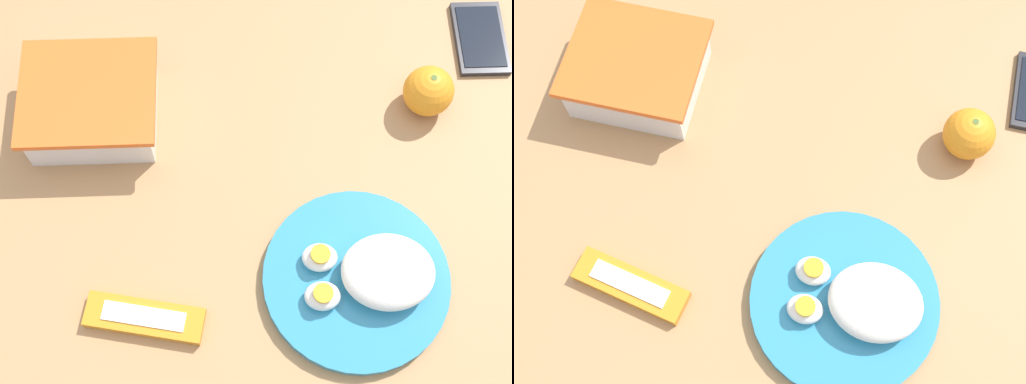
{
  "view_description": "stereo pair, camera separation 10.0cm",
  "coord_description": "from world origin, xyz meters",
  "views": [
    {
      "loc": [
        0.0,
        -0.4,
        1.66
      ],
      "look_at": [
        0.01,
        -0.01,
        0.74
      ],
      "focal_mm": 50.0,
      "sensor_mm": 36.0,
      "label": 1
    },
    {
      "loc": [
        0.1,
        -0.39,
        1.66
      ],
      "look_at": [
        0.01,
        -0.01,
        0.74
      ],
      "focal_mm": 50.0,
      "sensor_mm": 36.0,
      "label": 2
    }
  ],
  "objects": [
    {
      "name": "cell_phone",
      "position": [
        0.38,
        0.25,
        0.71
      ],
      "size": [
        0.08,
        0.13,
        0.01
      ],
      "color": "#232328",
      "rests_on": "table"
    },
    {
      "name": "rice_plate",
      "position": [
        0.16,
        -0.14,
        0.73
      ],
      "size": [
        0.26,
        0.26,
        0.07
      ],
      "color": "teal",
      "rests_on": "table"
    },
    {
      "name": "ground_plane",
      "position": [
        0.0,
        0.0,
        0.0
      ],
      "size": [
        10.0,
        10.0,
        0.0
      ],
      "primitive_type": "plane",
      "color": "#B2A899"
    },
    {
      "name": "food_container",
      "position": [
        -0.22,
        0.13,
        0.74
      ],
      "size": [
        0.2,
        0.17,
        0.08
      ],
      "color": "white",
      "rests_on": "table"
    },
    {
      "name": "candy_bar",
      "position": [
        -0.14,
        -0.18,
        0.72
      ],
      "size": [
        0.17,
        0.08,
        0.02
      ],
      "color": "orange",
      "rests_on": "table"
    },
    {
      "name": "orange_fruit",
      "position": [
        0.27,
        0.14,
        0.74
      ],
      "size": [
        0.08,
        0.08,
        0.08
      ],
      "color": "orange",
      "rests_on": "table"
    },
    {
      "name": "table",
      "position": [
        0.0,
        0.0,
        0.62
      ],
      "size": [
        1.22,
        0.91,
        0.71
      ],
      "color": "#AD7F51",
      "rests_on": "ground_plane"
    }
  ]
}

